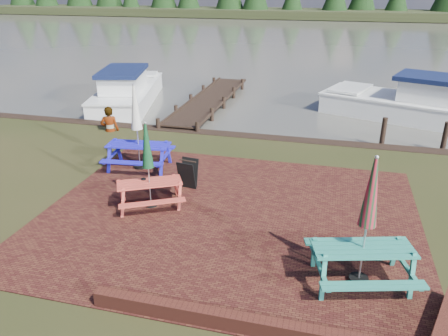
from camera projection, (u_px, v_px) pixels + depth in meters
ground at (218, 238)px, 9.72m from camera, size 120.00×120.00×0.00m
paving at (228, 216)px, 10.61m from camera, size 9.00×7.50×0.02m
brick_wall at (307, 327)px, 7.02m from camera, size 6.21×1.79×0.30m
water at (317, 39)px, 42.63m from camera, size 120.00×60.00×0.02m
picnic_table_teal at (364, 242)px, 7.95m from camera, size 2.22×2.08×2.56m
picnic_table_red at (149, 178)px, 10.79m from camera, size 2.07×2.00×2.21m
picnic_table_blue at (138, 140)px, 12.99m from camera, size 2.02×1.84×2.57m
chalkboard at (188, 174)px, 11.93m from camera, size 0.52×0.54×0.81m
jetty at (209, 100)px, 20.51m from camera, size 1.76×9.08×1.00m
boat_jetty at (128, 92)px, 20.75m from camera, size 3.91×7.16×1.97m
boat_near at (421, 106)px, 18.34m from camera, size 8.24×5.18×2.11m
person at (108, 107)px, 16.26m from camera, size 0.80×0.64×1.89m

